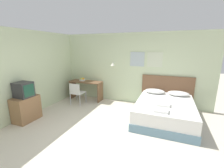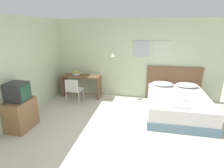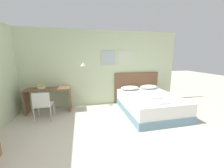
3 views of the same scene
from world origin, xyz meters
TOP-DOWN VIEW (x-y plane):
  - ground_plane at (0.00, 0.00)m, footprint 24.00×24.00m
  - wall_back at (0.01, 2.74)m, footprint 5.98×0.31m
  - wall_left at (-2.62, -0.14)m, footprint 0.06×5.71m
  - bed at (1.46, 1.61)m, footprint 1.63×2.10m
  - headboard at (1.46, 2.68)m, footprint 1.75×0.06m
  - pillow_left at (1.08, 2.40)m, footprint 0.67×0.41m
  - pillow_right at (1.83, 2.40)m, footprint 0.67×0.41m
  - folded_towel_near_foot at (1.42, 1.29)m, footprint 0.35×0.29m
  - folded_towel_mid_bed at (1.39, 0.84)m, footprint 0.35×0.27m
  - desk at (-1.67, 2.37)m, footprint 1.34×0.49m
  - desk_chair at (-1.69, 1.71)m, footprint 0.46×0.46m
  - fruit_bowl at (-1.86, 2.42)m, footprint 0.25×0.24m
  - tv_stand at (-2.34, 0.10)m, footprint 0.45×0.71m
  - television at (-2.34, 0.10)m, footprint 0.44×0.40m

SIDE VIEW (x-z plane):
  - ground_plane at x=0.00m, z-range 0.00..0.00m
  - bed at x=1.46m, z-range 0.00..0.56m
  - tv_stand at x=-2.34m, z-range 0.00..0.73m
  - desk_chair at x=-1.69m, z-range 0.08..0.92m
  - desk at x=-1.67m, z-range 0.16..0.94m
  - headboard at x=1.46m, z-range 0.00..1.15m
  - folded_towel_near_foot at x=1.42m, z-range 0.57..0.63m
  - folded_towel_mid_bed at x=1.39m, z-range 0.57..0.63m
  - pillow_left at x=1.08m, z-range 0.57..0.71m
  - pillow_right at x=1.83m, z-range 0.57..0.71m
  - fruit_bowl at x=-1.86m, z-range 0.76..0.88m
  - television at x=-2.34m, z-range 0.73..1.16m
  - wall_left at x=-2.62m, z-range 0.00..2.65m
  - wall_back at x=0.01m, z-range 0.00..2.65m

